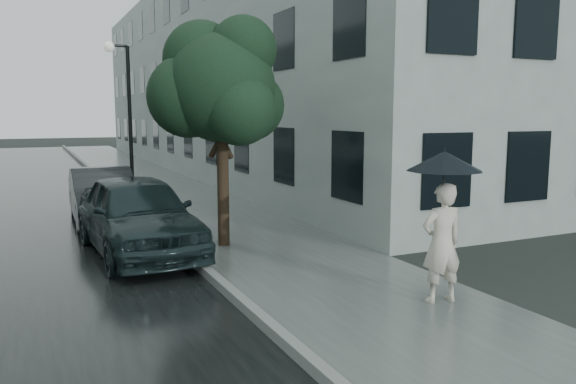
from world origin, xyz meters
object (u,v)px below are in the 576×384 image
car_near (138,214)px  pedestrian (442,243)px  car_far (103,195)px  street_tree (220,87)px  lamp_post (125,111)px

car_near → pedestrian: bearing=-57.7°
car_near → car_far: (-0.23, 3.59, -0.09)m
street_tree → lamp_post: size_ratio=0.95×
pedestrian → lamp_post: lamp_post is taller
street_tree → lamp_post: 7.20m
pedestrian → street_tree: street_tree is taller
street_tree → car_far: size_ratio=1.13×
pedestrian → street_tree: (-1.72, 4.80, 2.38)m
street_tree → car_near: street_tree is taller
lamp_post → car_far: bearing=-114.8°
lamp_post → street_tree: bearing=-90.4°
car_near → car_far: bearing=90.2°
lamp_post → car_near: lamp_post is taller
pedestrian → car_near: pedestrian is taller
street_tree → lamp_post: (-0.79, 7.14, -0.45)m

